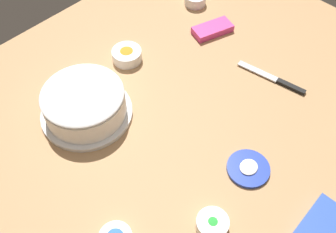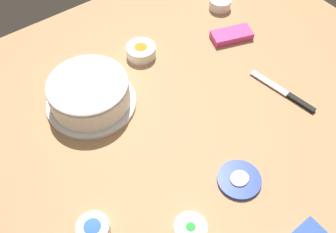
# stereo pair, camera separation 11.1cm
# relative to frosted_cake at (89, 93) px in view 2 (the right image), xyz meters

# --- Properties ---
(ground_plane) EXTENTS (1.54, 1.54, 0.00)m
(ground_plane) POSITION_rel_frosted_cake_xyz_m (0.22, -0.31, -0.05)
(ground_plane) COLOR tan
(frosted_cake) EXTENTS (0.28, 0.28, 0.11)m
(frosted_cake) POSITION_rel_frosted_cake_xyz_m (0.00, 0.00, 0.00)
(frosted_cake) COLOR white
(frosted_cake) RESTS_ON ground_plane
(frosting_tub_lid) EXTENTS (0.12, 0.12, 0.02)m
(frosting_tub_lid) POSITION_rel_frosted_cake_xyz_m (0.19, -0.47, -0.05)
(frosting_tub_lid) COLOR #233DAD
(frosting_tub_lid) RESTS_ON ground_plane
(spreading_knife) EXTENTS (0.06, 0.24, 0.01)m
(spreading_knife) POSITION_rel_frosted_cake_xyz_m (0.51, -0.34, -0.05)
(spreading_knife) COLOR silver
(spreading_knife) RESTS_ON ground_plane
(sprinkle_bowl_green) EXTENTS (0.08, 0.08, 0.04)m
(sprinkle_bowl_green) POSITION_rel_frosted_cake_xyz_m (-0.01, -0.50, -0.03)
(sprinkle_bowl_green) COLOR white
(sprinkle_bowl_green) RESTS_ON ground_plane
(sprinkle_bowl_rainbow) EXTENTS (0.08, 0.08, 0.04)m
(sprinkle_bowl_rainbow) POSITION_rel_frosted_cake_xyz_m (0.63, 0.13, -0.03)
(sprinkle_bowl_rainbow) COLOR white
(sprinkle_bowl_rainbow) RESTS_ON ground_plane
(sprinkle_bowl_blue) EXTENTS (0.08, 0.08, 0.04)m
(sprinkle_bowl_blue) POSITION_rel_frosted_cake_xyz_m (-0.20, -0.36, -0.03)
(sprinkle_bowl_blue) COLOR white
(sprinkle_bowl_blue) RESTS_ON ground_plane
(sprinkle_bowl_orange) EXTENTS (0.10, 0.10, 0.04)m
(sprinkle_bowl_orange) POSITION_rel_frosted_cake_xyz_m (0.24, 0.09, -0.03)
(sprinkle_bowl_orange) COLOR white
(sprinkle_bowl_orange) RESTS_ON ground_plane
(candy_box_lower) EXTENTS (0.16, 0.11, 0.03)m
(candy_box_lower) POSITION_rel_frosted_cake_xyz_m (0.55, -0.03, -0.04)
(candy_box_lower) COLOR #E53D8E
(candy_box_lower) RESTS_ON ground_plane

